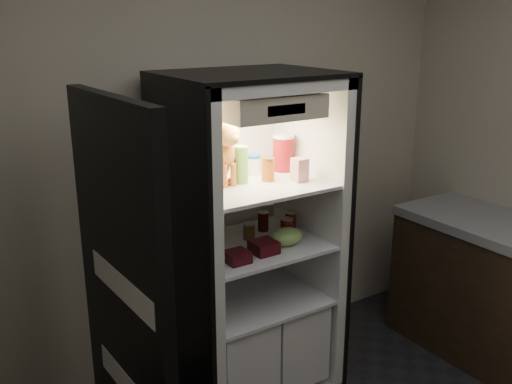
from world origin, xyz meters
TOP-DOWN VIEW (x-y plane):
  - room_shell at (0.00, 0.00)m, footprint 3.60×3.60m
  - refrigerator at (0.00, 1.38)m, footprint 0.90×0.72m
  - fridge_door at (-0.85, 1.04)m, footprint 0.09×0.87m
  - tabby_cat at (-0.16, 1.42)m, footprint 0.32×0.36m
  - parmesan_shaker at (-0.06, 1.35)m, footprint 0.08×0.08m
  - mayo_tub at (0.10, 1.46)m, footprint 0.08×0.08m
  - salsa_jar at (0.09, 1.31)m, footprint 0.07×0.07m
  - pepper_jar at (0.29, 1.44)m, footprint 0.12×0.12m
  - cream_carton at (0.23, 1.21)m, footprint 0.07×0.07m
  - soda_can_a at (0.16, 1.45)m, footprint 0.06×0.06m
  - soda_can_b at (0.28, 1.35)m, footprint 0.06×0.06m
  - soda_can_c at (0.18, 1.25)m, footprint 0.07×0.07m
  - condiment_jar at (0.02, 1.38)m, footprint 0.07×0.07m
  - grape_bag at (0.14, 1.20)m, footprint 0.19×0.14m
  - berry_box_left at (-0.21, 1.15)m, footprint 0.12×0.12m
  - berry_box_right at (-0.03, 1.17)m, footprint 0.13×0.13m

SIDE VIEW (x-z plane):
  - refrigerator at x=0.00m, z-range -0.15..1.73m
  - fridge_door at x=-0.85m, z-range -0.01..1.84m
  - berry_box_left at x=-0.21m, z-range 0.94..1.00m
  - berry_box_right at x=-0.03m, z-range 0.94..1.01m
  - grape_bag at x=0.14m, z-range 0.94..1.04m
  - condiment_jar at x=0.02m, z-range 0.94..1.04m
  - soda_can_a at x=0.16m, z-range 0.94..1.06m
  - soda_can_b at x=0.28m, z-range 0.94..1.06m
  - soda_can_c at x=0.18m, z-range 0.94..1.07m
  - mayo_tub at x=0.10m, z-range 1.29..1.40m
  - cream_carton at x=0.23m, z-range 1.29..1.42m
  - salsa_jar at x=0.09m, z-range 1.29..1.42m
  - parmesan_shaker at x=-0.06m, z-range 1.29..1.49m
  - pepper_jar at x=0.29m, z-range 1.29..1.50m
  - tabby_cat at x=-0.16m, z-range 1.24..1.61m
  - room_shell at x=0.00m, z-range -0.18..3.42m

